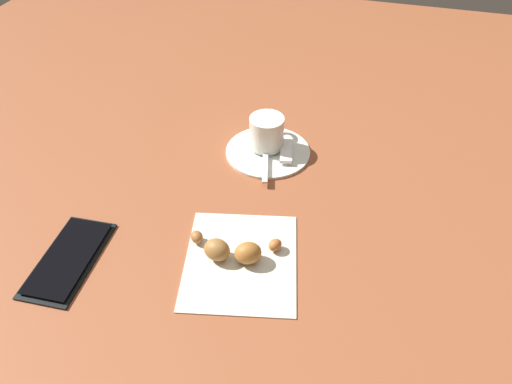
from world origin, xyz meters
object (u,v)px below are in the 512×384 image
(teaspoon, at_px, (266,149))
(sugar_packet, at_px, (286,151))
(espresso_cup, at_px, (267,131))
(croissant, at_px, (233,250))
(cell_phone, at_px, (68,258))
(saucer, at_px, (268,150))
(napkin, at_px, (241,260))

(teaspoon, height_order, sugar_packet, teaspoon)
(espresso_cup, distance_m, croissant, 0.25)
(cell_phone, bearing_deg, sugar_packet, 142.49)
(espresso_cup, bearing_deg, saucer, 27.52)
(teaspoon, relative_size, cell_phone, 0.85)
(croissant, xyz_separation_m, cell_phone, (0.06, -0.21, -0.01))
(croissant, bearing_deg, saucer, -176.55)
(espresso_cup, bearing_deg, napkin, 6.93)
(teaspoon, bearing_deg, espresso_cup, -171.16)
(espresso_cup, xyz_separation_m, napkin, (0.25, 0.03, -0.04))
(espresso_cup, bearing_deg, croissant, 4.44)
(saucer, xyz_separation_m, cell_phone, (0.31, -0.20, -0.00))
(teaspoon, height_order, napkin, teaspoon)
(teaspoon, bearing_deg, napkin, 6.80)
(teaspoon, height_order, croissant, croissant)
(napkin, height_order, croissant, croissant)
(teaspoon, relative_size, sugar_packet, 2.10)
(saucer, bearing_deg, croissant, 3.45)
(saucer, bearing_deg, espresso_cup, -152.48)
(espresso_cup, bearing_deg, teaspoon, 8.84)
(saucer, relative_size, teaspoon, 1.13)
(espresso_cup, relative_size, napkin, 0.49)
(espresso_cup, height_order, cell_phone, espresso_cup)
(sugar_packet, bearing_deg, saucer, 73.08)
(saucer, distance_m, sugar_packet, 0.03)
(croissant, bearing_deg, teaspoon, -175.87)
(saucer, relative_size, sugar_packet, 2.37)
(napkin, bearing_deg, croissant, -97.89)
(espresso_cup, relative_size, teaspoon, 0.66)
(sugar_packet, bearing_deg, napkin, 166.86)
(napkin, distance_m, cell_phone, 0.23)
(sugar_packet, distance_m, croissant, 0.24)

